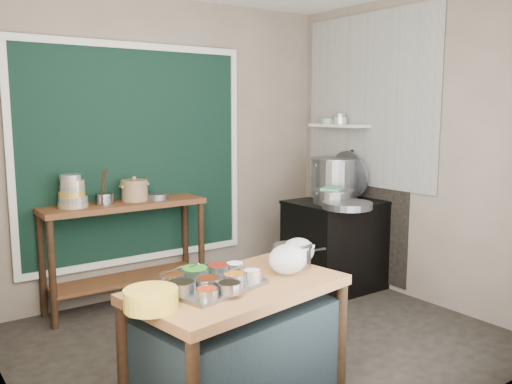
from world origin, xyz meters
TOP-DOWN VIEW (x-y plane):
  - floor at (0.00, 0.00)m, footprint 3.50×3.00m
  - back_wall at (0.00, 1.51)m, footprint 3.50×0.02m
  - left_wall at (-1.76, 0.00)m, footprint 0.02×3.00m
  - right_wall at (1.76, 0.00)m, footprint 0.02×3.00m
  - curtain_panel at (-0.35, 1.47)m, footprint 2.10×0.02m
  - curtain_frame at (-0.35, 1.46)m, footprint 2.22×0.03m
  - tile_panel at (1.74, 0.55)m, footprint 0.02×1.70m
  - soot_patch at (1.74, 0.65)m, footprint 0.01×1.30m
  - wall_shelf at (1.63, 0.85)m, footprint 0.22×0.70m
  - prep_table at (-0.65, -0.69)m, footprint 1.35×0.90m
  - back_counter at (-0.55, 1.28)m, footprint 1.45×0.40m
  - stove_block at (1.35, 0.55)m, footprint 0.90×0.68m
  - stove_top at (1.35, 0.55)m, footprint 0.92×0.69m
  - condiment_tray at (-0.81, -0.67)m, footprint 0.63×0.52m
  - condiment_bowls at (-0.83, -0.65)m, footprint 0.59×0.47m
  - yellow_basin at (-1.24, -0.77)m, footprint 0.29×0.29m
  - saucepan at (-0.15, -0.59)m, footprint 0.29×0.29m
  - plastic_bag_a at (-0.29, -0.70)m, footprint 0.26×0.22m
  - plastic_bag_b at (-0.09, -0.57)m, footprint 0.25×0.21m
  - bowl_stack at (-1.00, 1.29)m, footprint 0.25×0.25m
  - utensil_cup at (-0.72, 1.29)m, footprint 0.20×0.20m
  - ceramic_crock at (-0.44, 1.31)m, footprint 0.29×0.29m
  - wide_bowl at (-0.24, 1.26)m, footprint 0.27×0.27m
  - stock_pot at (1.48, 0.74)m, footprint 0.55×0.55m
  - pot_lid at (1.60, 0.64)m, footprint 0.13×0.49m
  - steamer at (1.21, 0.47)m, footprint 0.46×0.46m
  - green_cloth at (1.21, 0.47)m, footprint 0.30×0.28m
  - shallow_pan at (1.12, 0.19)m, footprint 0.45×0.45m
  - shelf_bowl_stack at (1.63, 0.83)m, footprint 0.14×0.14m
  - shelf_bowl_green at (1.63, 1.01)m, footprint 0.18×0.18m

SIDE VIEW (x-z plane):
  - floor at x=0.00m, z-range -0.02..0.00m
  - prep_table at x=-0.65m, z-range 0.00..0.75m
  - stove_block at x=1.35m, z-range 0.00..0.85m
  - back_counter at x=-0.55m, z-range 0.00..0.95m
  - soot_patch at x=1.74m, z-range 0.05..1.35m
  - condiment_tray at x=-0.81m, z-range 0.75..0.77m
  - yellow_basin at x=-1.24m, z-range 0.75..0.86m
  - condiment_bowls at x=-0.83m, z-range 0.77..0.84m
  - saucepan at x=-0.15m, z-range 0.75..0.89m
  - plastic_bag_b at x=-0.09m, z-range 0.75..0.92m
  - plastic_bag_a at x=-0.29m, z-range 0.75..0.94m
  - stove_top at x=1.35m, z-range 0.85..0.88m
  - shallow_pan at x=1.12m, z-range 0.88..0.94m
  - steamer at x=1.21m, z-range 0.88..1.01m
  - wide_bowl at x=-0.24m, z-range 0.95..1.00m
  - utensil_cup at x=-0.72m, z-range 0.95..1.05m
  - green_cloth at x=1.21m, z-range 1.01..1.03m
  - ceramic_crock at x=-0.44m, z-range 0.95..1.12m
  - bowl_stack at x=-1.00m, z-range 0.93..1.21m
  - stock_pot at x=1.48m, z-range 0.88..1.28m
  - pot_lid at x=1.60m, z-range 0.88..1.36m
  - curtain_panel at x=-0.35m, z-range 0.40..2.30m
  - curtain_frame at x=-0.35m, z-range 0.34..2.36m
  - back_wall at x=0.00m, z-range 0.00..2.80m
  - left_wall at x=-1.76m, z-range 0.00..2.80m
  - right_wall at x=1.76m, z-range 0.00..2.80m
  - wall_shelf at x=1.63m, z-range 1.59..1.61m
  - shelf_bowl_green at x=1.63m, z-range 1.61..1.67m
  - shelf_bowl_stack at x=1.63m, z-range 1.61..1.72m
  - tile_panel at x=1.74m, z-range 1.00..2.70m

